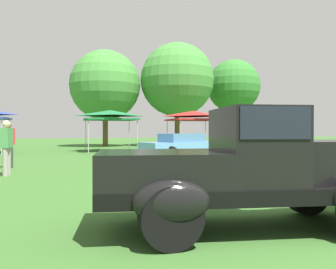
% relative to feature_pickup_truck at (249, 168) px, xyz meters
% --- Properties ---
extents(ground_plane, '(120.00, 120.00, 0.00)m').
position_rel_feature_pickup_truck_xyz_m(ground_plane, '(0.64, -0.26, -0.86)').
color(ground_plane, '#386628').
extents(feature_pickup_truck, '(4.34, 2.32, 1.70)m').
position_rel_feature_pickup_truck_xyz_m(feature_pickup_truck, '(0.00, 0.00, 0.00)').
color(feature_pickup_truck, black).
rests_on(feature_pickup_truck, ground_plane).
extents(show_car_skyblue, '(4.82, 2.96, 1.22)m').
position_rel_feature_pickup_truck_xyz_m(show_car_skyblue, '(3.27, 12.41, -0.26)').
color(show_car_skyblue, '#669EDB').
rests_on(show_car_skyblue, ground_plane).
extents(show_car_teal, '(4.56, 2.53, 1.22)m').
position_rel_feature_pickup_truck_xyz_m(show_car_teal, '(8.31, 11.73, -0.26)').
color(show_car_teal, teal).
rests_on(show_car_teal, ground_plane).
extents(spectator_near_truck, '(0.33, 0.45, 1.69)m').
position_rel_feature_pickup_truck_xyz_m(spectator_near_truck, '(-4.23, 7.18, 0.05)').
color(spectator_near_truck, '#9E998E').
rests_on(spectator_near_truck, ground_plane).
extents(spectator_between_cars, '(0.44, 0.46, 1.69)m').
position_rel_feature_pickup_truck_xyz_m(spectator_between_cars, '(-4.52, 9.51, 0.05)').
color(spectator_between_cars, '#383838').
rests_on(spectator_between_cars, ground_plane).
extents(canopy_tent_center_field, '(3.33, 3.33, 2.71)m').
position_rel_feature_pickup_truck_xyz_m(canopy_tent_center_field, '(0.27, 18.59, 1.56)').
color(canopy_tent_center_field, '#B7B7BC').
rests_on(canopy_tent_center_field, ground_plane).
extents(canopy_tent_right_field, '(3.24, 3.24, 2.71)m').
position_rel_feature_pickup_truck_xyz_m(canopy_tent_right_field, '(5.80, 17.82, 1.56)').
color(canopy_tent_right_field, '#B7B7BC').
rests_on(canopy_tent_right_field, ground_plane).
extents(treeline_mid_left, '(5.97, 5.97, 8.20)m').
position_rel_feature_pickup_truck_xyz_m(treeline_mid_left, '(0.68, 25.61, 4.34)').
color(treeline_mid_left, brown).
rests_on(treeline_mid_left, ground_plane).
extents(treeline_center, '(6.41, 6.41, 9.01)m').
position_rel_feature_pickup_truck_xyz_m(treeline_center, '(6.80, 24.65, 4.93)').
color(treeline_center, brown).
rests_on(treeline_center, ground_plane).
extents(treeline_mid_right, '(5.19, 5.19, 8.35)m').
position_rel_feature_pickup_truck_xyz_m(treeline_mid_right, '(13.34, 26.85, 4.87)').
color(treeline_mid_right, brown).
rests_on(treeline_mid_right, ground_plane).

